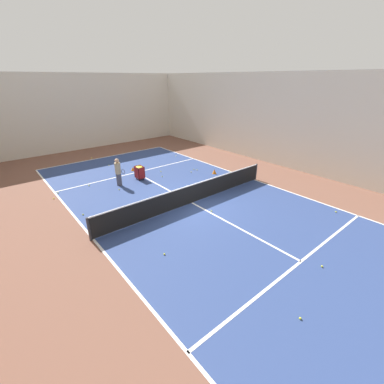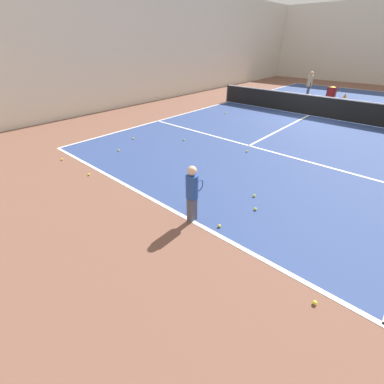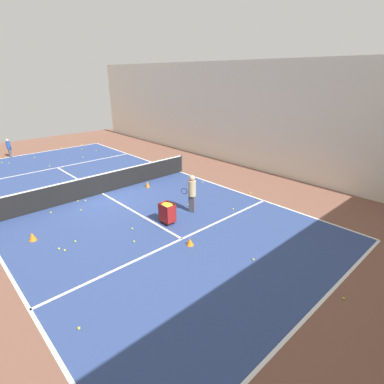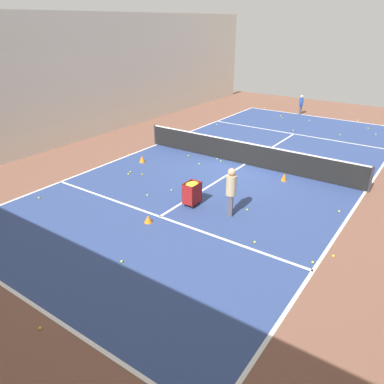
{
  "view_description": "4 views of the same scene",
  "coord_description": "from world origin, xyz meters",
  "px_view_note": "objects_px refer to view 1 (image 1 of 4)",
  "views": [
    {
      "loc": [
        -7.72,
        -9.3,
        6.04
      ],
      "look_at": [
        0.0,
        0.0,
        0.63
      ],
      "focal_mm": 24.0,
      "sensor_mm": 36.0,
      "label": 1
    },
    {
      "loc": [
        4.6,
        -14.6,
        3.53
      ],
      "look_at": [
        1.49,
        -11.11,
        0.74
      ],
      "focal_mm": 24.0,
      "sensor_mm": 36.0,
      "label": 2
    },
    {
      "loc": [
        6.28,
        13.42,
        5.7
      ],
      "look_at": [
        -1.87,
        4.67,
        0.94
      ],
      "focal_mm": 28.0,
      "sensor_mm": 36.0,
      "label": 3
    },
    {
      "loc": [
        -7.24,
        14.6,
        6.04
      ],
      "look_at": [
        -0.39,
        4.8,
        0.52
      ],
      "focal_mm": 35.0,
      "sensor_mm": 36.0,
      "label": 4
    }
  ],
  "objects_px": {
    "coach_at_net": "(118,170)",
    "training_cone_1": "(147,207)",
    "tennis_net": "(192,194)",
    "training_cone_0": "(133,169)",
    "ball_cart": "(139,170)"
  },
  "relations": [
    {
      "from": "coach_at_net",
      "to": "training_cone_0",
      "type": "height_order",
      "value": "coach_at_net"
    },
    {
      "from": "ball_cart",
      "to": "training_cone_1",
      "type": "relative_size",
      "value": 2.69
    },
    {
      "from": "tennis_net",
      "to": "ball_cart",
      "type": "bearing_deg",
      "value": 94.7
    },
    {
      "from": "coach_at_net",
      "to": "ball_cart",
      "type": "bearing_deg",
      "value": 73.23
    },
    {
      "from": "coach_at_net",
      "to": "training_cone_0",
      "type": "relative_size",
      "value": 6.25
    },
    {
      "from": "coach_at_net",
      "to": "training_cone_1",
      "type": "xyz_separation_m",
      "value": [
        -0.35,
        -3.87,
        -0.81
      ]
    },
    {
      "from": "training_cone_1",
      "to": "training_cone_0",
      "type": "bearing_deg",
      "value": 68.64
    },
    {
      "from": "training_cone_1",
      "to": "ball_cart",
      "type": "bearing_deg",
      "value": 65.45
    },
    {
      "from": "training_cone_0",
      "to": "training_cone_1",
      "type": "distance_m",
      "value": 6.27
    },
    {
      "from": "tennis_net",
      "to": "training_cone_0",
      "type": "xyz_separation_m",
      "value": [
        0.06,
        6.64,
        -0.41
      ]
    },
    {
      "from": "training_cone_1",
      "to": "coach_at_net",
      "type": "bearing_deg",
      "value": 84.83
    },
    {
      "from": "tennis_net",
      "to": "training_cone_1",
      "type": "height_order",
      "value": "tennis_net"
    },
    {
      "from": "tennis_net",
      "to": "training_cone_0",
      "type": "bearing_deg",
      "value": 89.45
    },
    {
      "from": "training_cone_0",
      "to": "training_cone_1",
      "type": "xyz_separation_m",
      "value": [
        -2.28,
        -5.84,
        0.04
      ]
    },
    {
      "from": "coach_at_net",
      "to": "training_cone_0",
      "type": "xyz_separation_m",
      "value": [
        1.93,
        1.97,
        -0.85
      ]
    }
  ]
}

